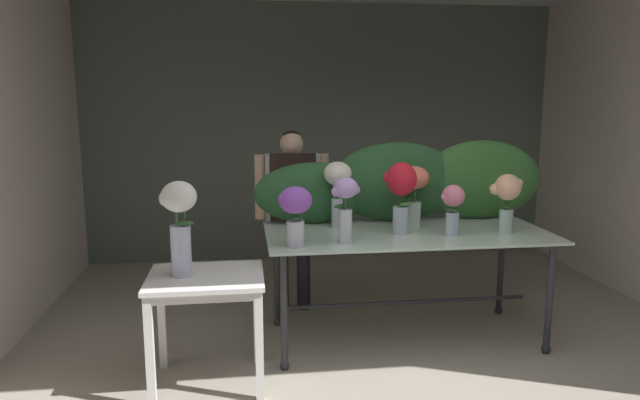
% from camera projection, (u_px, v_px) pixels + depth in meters
% --- Properties ---
extents(ground_plane, '(8.75, 8.75, 0.00)m').
position_uv_depth(ground_plane, '(353.00, 316.00, 4.95)').
color(ground_plane, '#9E9384').
extents(wall_back, '(5.44, 0.12, 2.89)m').
position_uv_depth(wall_back, '(322.00, 133.00, 6.64)').
color(wall_back, slate).
rests_on(wall_back, ground).
extents(wall_left, '(0.12, 4.10, 2.89)m').
position_uv_depth(wall_left, '(1.00, 152.00, 4.34)').
color(wall_left, beige).
rests_on(wall_left, ground).
extents(display_table_glass, '(2.13, 1.00, 0.86)m').
position_uv_depth(display_table_glass, '(406.00, 246.00, 4.37)').
color(display_table_glass, silver).
rests_on(display_table_glass, ground).
extents(side_table_white, '(0.73, 0.61, 0.74)m').
position_uv_depth(side_table_white, '(206.00, 290.00, 3.68)').
color(side_table_white, white).
rests_on(side_table_white, ground).
extents(florist, '(0.64, 0.24, 1.58)m').
position_uv_depth(florist, '(292.00, 201.00, 4.95)').
color(florist, '#232328').
rests_on(florist, ground).
extents(foliage_backdrop, '(2.38, 0.26, 0.65)m').
position_uv_depth(foliage_backdrop, '(410.00, 184.00, 4.68)').
color(foliage_backdrop, '#28562D').
rests_on(foliage_backdrop, display_table_glass).
extents(vase_lilac_snapdragons, '(0.21, 0.17, 0.46)m').
position_uv_depth(vase_lilac_snapdragons, '(345.00, 204.00, 3.95)').
color(vase_lilac_snapdragons, silver).
rests_on(vase_lilac_snapdragons, display_table_glass).
extents(vase_rosy_dahlias, '(0.18, 0.17, 0.37)m').
position_uv_depth(vase_rosy_dahlias, '(453.00, 206.00, 4.19)').
color(vase_rosy_dahlias, silver).
rests_on(vase_rosy_dahlias, display_table_glass).
extents(vase_peach_hydrangea, '(0.24, 0.19, 0.44)m').
position_uv_depth(vase_peach_hydrangea, '(507.00, 195.00, 4.26)').
color(vase_peach_hydrangea, silver).
rests_on(vase_peach_hydrangea, display_table_glass).
extents(vase_coral_peonies, '(0.25, 0.23, 0.48)m').
position_uv_depth(vase_coral_peonies, '(414.00, 187.00, 4.45)').
color(vase_coral_peonies, silver).
rests_on(vase_coral_peonies, display_table_glass).
extents(vase_crimson_tulips, '(0.25, 0.22, 0.53)m').
position_uv_depth(vase_crimson_tulips, '(401.00, 189.00, 4.21)').
color(vase_crimson_tulips, silver).
rests_on(vase_crimson_tulips, display_table_glass).
extents(vase_violet_carnations, '(0.23, 0.23, 0.41)m').
position_uv_depth(vase_violet_carnations, '(295.00, 210.00, 3.86)').
color(vase_violet_carnations, silver).
rests_on(vase_violet_carnations, display_table_glass).
extents(vase_ivory_roses, '(0.22, 0.22, 0.51)m').
position_uv_depth(vase_ivory_roses, '(338.00, 184.00, 4.42)').
color(vase_ivory_roses, silver).
rests_on(vase_ivory_roses, display_table_glass).
extents(vase_white_roses_tall, '(0.24, 0.22, 0.61)m').
position_uv_depth(vase_white_roses_tall, '(179.00, 220.00, 3.58)').
color(vase_white_roses_tall, silver).
rests_on(vase_white_roses_tall, side_table_white).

